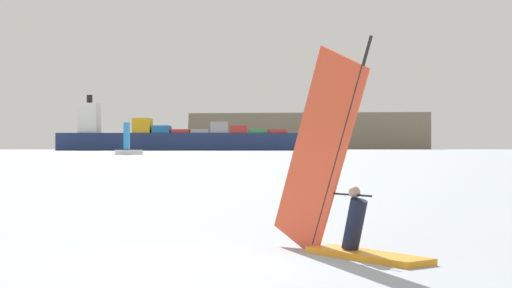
{
  "coord_description": "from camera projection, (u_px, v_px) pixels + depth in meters",
  "views": [
    {
      "loc": [
        0.47,
        -14.1,
        2.02
      ],
      "look_at": [
        2.1,
        6.47,
        2.12
      ],
      "focal_mm": 57.07,
      "sensor_mm": 36.0,
      "label": 1
    }
  ],
  "objects": [
    {
      "name": "small_sailboat",
      "position": [
        129.0,
        151.0,
        234.35
      ],
      "size": [
        7.76,
        7.76,
        10.49
      ],
      "rotation": [
        0.0,
        0.0,
        0.79
      ],
      "color": "white",
      "rests_on": "ground_plane"
    },
    {
      "name": "distant_headland",
      "position": [
        62.0,
        134.0,
        1168.24
      ],
      "size": [
        1053.27,
        481.29,
        44.57
      ],
      "primitive_type": "cube",
      "rotation": [
        0.0,
        0.0,
        -0.2
      ],
      "color": "#756B56",
      "rests_on": "ground_plane"
    },
    {
      "name": "ground_plane",
      "position": [
        164.0,
        265.0,
        14.0
      ],
      "size": [
        4000.0,
        4000.0,
        0.0
      ],
      "primitive_type": "plane",
      "color": "#9EA8B2"
    },
    {
      "name": "windsurfer",
      "position": [
        343.0,
        200.0,
        15.32
      ],
      "size": [
        2.48,
        3.72,
        4.22
      ],
      "rotation": [
        0.0,
        0.0,
        5.26
      ],
      "color": "orange",
      "rests_on": "ground_plane"
    },
    {
      "name": "cargo_ship",
      "position": [
        179.0,
        138.0,
        573.05
      ],
      "size": [
        175.46,
        36.09,
        39.12
      ],
      "rotation": [
        0.0,
        0.0,
        6.24
      ],
      "color": "navy",
      "rests_on": "ground_plane"
    }
  ]
}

